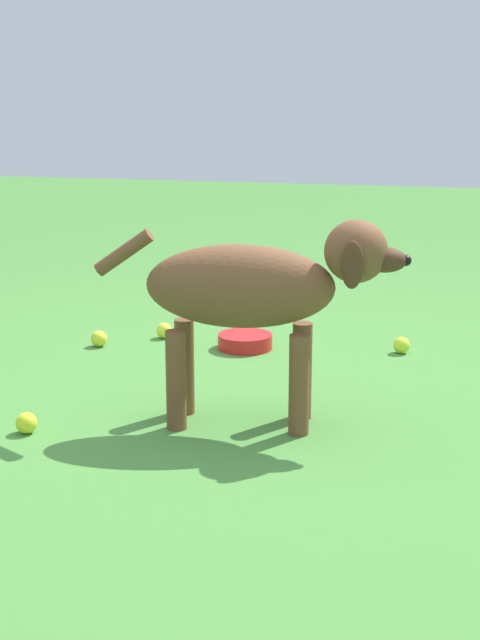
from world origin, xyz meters
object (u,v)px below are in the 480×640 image
(tennis_ball_0, at_px, (164,331))
(tennis_ball_3, at_px, (99,339))
(tennis_ball_1, at_px, (26,423))
(tennis_ball_2, at_px, (401,345))
(water_bowl, at_px, (245,341))
(dog, at_px, (258,290))

(tennis_ball_0, height_order, tennis_ball_3, same)
(tennis_ball_1, bearing_deg, tennis_ball_2, 48.03)
(tennis_ball_0, bearing_deg, water_bowl, -11.52)
(dog, bearing_deg, tennis_ball_0, 117.10)
(tennis_ball_2, distance_m, tennis_ball_3, 1.22)
(tennis_ball_3, xyz_separation_m, water_bowl, (0.58, 0.11, -0.00))
(tennis_ball_3, distance_m, water_bowl, 0.59)
(tennis_ball_3, bearing_deg, water_bowl, 10.80)
(tennis_ball_0, distance_m, tennis_ball_3, 0.29)
(tennis_ball_2, bearing_deg, water_bowl, -172.53)
(tennis_ball_0, bearing_deg, tennis_ball_2, 0.37)
(tennis_ball_3, height_order, water_bowl, tennis_ball_3)
(tennis_ball_1, height_order, tennis_ball_3, same)
(tennis_ball_0, bearing_deg, tennis_ball_1, -93.15)
(dog, distance_m, tennis_ball_1, 0.82)
(tennis_ball_1, distance_m, tennis_ball_3, 0.99)
(tennis_ball_3, bearing_deg, tennis_ball_1, -81.04)
(water_bowl, bearing_deg, tennis_ball_0, 168.48)
(dog, xyz_separation_m, tennis_ball_3, (-0.82, 0.72, -0.40))
(dog, distance_m, tennis_ball_2, 1.07)
(dog, xyz_separation_m, water_bowl, (-0.24, 0.84, -0.40))
(dog, bearing_deg, water_bowl, 99.48)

